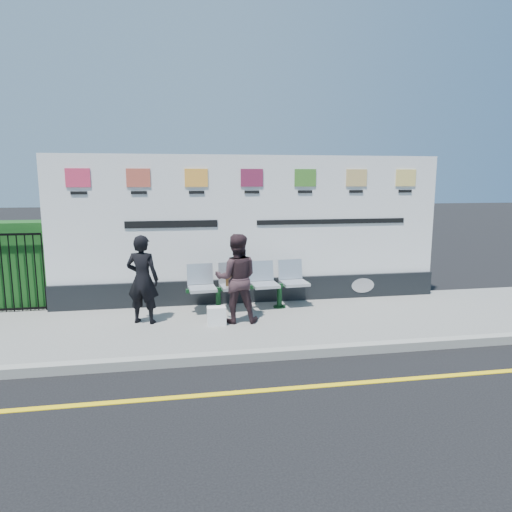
# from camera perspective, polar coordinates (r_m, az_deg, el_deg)

# --- Properties ---
(ground) EXTENTS (80.00, 80.00, 0.00)m
(ground) POSITION_cam_1_polar(r_m,az_deg,el_deg) (6.02, 0.69, -16.52)
(ground) COLOR black
(pavement) EXTENTS (14.00, 3.00, 0.12)m
(pavement) POSITION_cam_1_polar(r_m,az_deg,el_deg) (8.29, -2.50, -8.59)
(pavement) COLOR slate
(pavement) RESTS_ON ground
(kerb) EXTENTS (14.00, 0.18, 0.14)m
(kerb) POSITION_cam_1_polar(r_m,az_deg,el_deg) (6.89, -0.86, -12.37)
(kerb) COLOR gray
(kerb) RESTS_ON ground
(yellow_line) EXTENTS (14.00, 0.10, 0.01)m
(yellow_line) POSITION_cam_1_polar(r_m,az_deg,el_deg) (6.02, 0.69, -16.48)
(yellow_line) COLOR yellow
(yellow_line) RESTS_ON ground
(billboard) EXTENTS (8.00, 0.30, 3.00)m
(billboard) POSITION_cam_1_polar(r_m,az_deg,el_deg) (9.36, -0.59, 2.08)
(billboard) COLOR black
(billboard) RESTS_ON pavement
(bench) EXTENTS (2.39, 0.80, 0.50)m
(bench) POSITION_cam_1_polar(r_m,az_deg,el_deg) (8.94, -0.82, -5.14)
(bench) COLOR silver
(bench) RESTS_ON pavement
(woman_left) EXTENTS (0.67, 0.54, 1.58)m
(woman_left) POSITION_cam_1_polar(r_m,az_deg,el_deg) (8.25, -13.99, -2.85)
(woman_left) COLOR black
(woman_left) RESTS_ON pavement
(woman_right) EXTENTS (0.84, 0.69, 1.59)m
(woman_right) POSITION_cam_1_polar(r_m,az_deg,el_deg) (8.08, -2.46, -2.80)
(woman_right) COLOR #312024
(woman_right) RESTS_ON pavement
(handbag_brown) EXTENTS (0.33, 0.17, 0.25)m
(handbag_brown) POSITION_cam_1_polar(r_m,az_deg,el_deg) (8.78, -2.78, -2.90)
(handbag_brown) COLOR #301E0D
(handbag_brown) RESTS_ON bench
(carrier_bag_white) EXTENTS (0.33, 0.20, 0.33)m
(carrier_bag_white) POSITION_cam_1_polar(r_m,az_deg,el_deg) (8.07, -4.96, -7.48)
(carrier_bag_white) COLOR silver
(carrier_bag_white) RESTS_ON pavement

